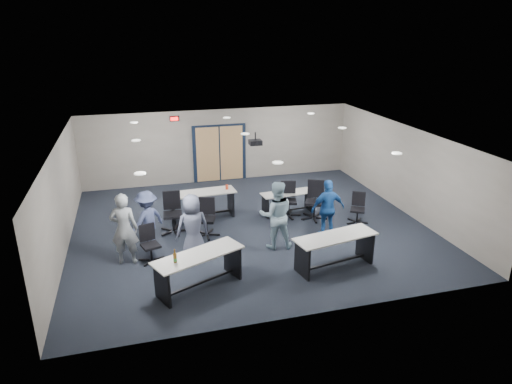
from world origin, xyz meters
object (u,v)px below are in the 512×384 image
object	(u,v)px
chair_back_b	(206,218)
person_back	(147,220)
person_navy	(328,209)
person_gray	(124,229)
table_front_left	(199,265)
table_back_left	(202,200)
chair_back_d	(314,201)
person_plaid	(193,228)
chair_loose_left	(151,244)
chair_back_c	(289,200)
table_front_right	(335,246)
chair_back_a	(173,213)
table_back_right	(288,199)
person_lightblue	(276,215)
chair_loose_right	(358,209)

from	to	relation	value
chair_back_b	person_back	world-z (taller)	person_back
person_navy	person_gray	bearing A→B (deg)	-0.43
table_front_left	table_back_left	world-z (taller)	table_front_left
chair_back_d	person_plaid	bearing A→B (deg)	-129.23
person_navy	table_front_left	bearing A→B (deg)	22.82
chair_loose_left	person_navy	world-z (taller)	person_navy
person_navy	table_back_left	bearing A→B (deg)	-37.16
chair_back_c	person_navy	xyz separation A→B (m)	(0.56, -1.62, 0.29)
table_back_left	person_plaid	size ratio (longest dim) A/B	1.21
table_front_right	person_back	world-z (taller)	person_back
chair_back_a	person_plaid	xyz separation A→B (m)	(0.34, -1.72, 0.27)
table_back_left	table_back_right	xyz separation A→B (m)	(2.62, -0.35, -0.11)
table_back_right	person_navy	distance (m)	2.00
person_lightblue	chair_back_d	bearing A→B (deg)	-128.97
table_back_right	person_gray	bearing A→B (deg)	-162.68
chair_back_a	chair_back_c	world-z (taller)	chair_back_a
table_back_left	person_plaid	bearing A→B (deg)	-107.59
chair_back_b	person_plaid	size ratio (longest dim) A/B	0.62
table_back_right	chair_loose_left	size ratio (longest dim) A/B	1.82
table_back_left	person_navy	world-z (taller)	person_navy
table_front_right	person_navy	size ratio (longest dim) A/B	1.30
table_back_right	chair_loose_left	bearing A→B (deg)	-158.92
table_front_left	chair_back_d	distance (m)	4.94
chair_loose_right	person_plaid	world-z (taller)	person_plaid
chair_back_a	person_back	world-z (taller)	person_back
person_lightblue	person_back	world-z (taller)	person_lightblue
table_front_right	person_navy	bearing A→B (deg)	61.87
chair_back_d	chair_loose_right	size ratio (longest dim) A/B	1.26
chair_back_c	chair_loose_left	distance (m)	4.60
chair_back_b	chair_back_c	world-z (taller)	chair_back_c
person_plaid	person_back	xyz separation A→B (m)	(-1.05, 0.96, -0.07)
table_back_left	chair_back_c	xyz separation A→B (m)	(2.56, -0.63, -0.03)
chair_back_b	person_gray	bearing A→B (deg)	-137.05
person_lightblue	chair_back_c	bearing A→B (deg)	-108.58
chair_loose_right	person_lightblue	xyz separation A→B (m)	(-2.81, -0.83, 0.45)
person_lightblue	table_front_right	bearing A→B (deg)	136.30
table_back_left	person_lightblue	xyz separation A→B (m)	(1.55, -2.49, 0.35)
table_front_left	chair_back_c	size ratio (longest dim) A/B	2.00
chair_back_c	chair_back_d	world-z (taller)	chair_back_d
person_lightblue	person_back	distance (m)	3.36
chair_back_a	person_gray	bearing A→B (deg)	-126.72
chair_back_c	chair_back_d	distance (m)	0.79
chair_loose_right	person_navy	bearing A→B (deg)	-124.84
chair_back_d	chair_loose_right	distance (m)	1.30
chair_back_a	person_plaid	bearing A→B (deg)	-74.50
chair_back_c	chair_loose_left	xyz separation A→B (m)	(-4.24, -1.81, -0.07)
chair_back_b	chair_loose_left	world-z (taller)	chair_back_b
person_plaid	person_lightblue	bearing A→B (deg)	171.72
person_gray	person_plaid	distance (m)	1.64
chair_back_d	chair_loose_left	size ratio (longest dim) A/B	1.25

